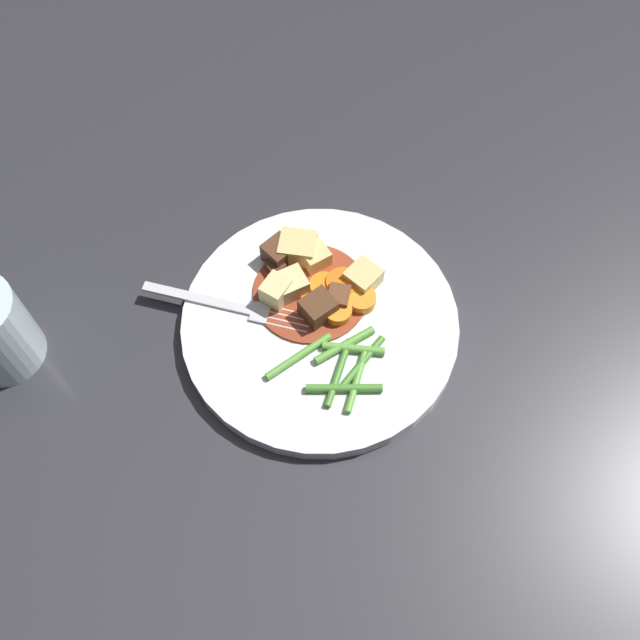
% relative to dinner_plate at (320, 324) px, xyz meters
% --- Properties ---
extents(ground_plane, '(3.00, 3.00, 0.00)m').
position_rel_dinner_plate_xyz_m(ground_plane, '(0.00, 0.00, -0.01)').
color(ground_plane, '#2D2D33').
extents(dinner_plate, '(0.28, 0.28, 0.02)m').
position_rel_dinner_plate_xyz_m(dinner_plate, '(0.00, 0.00, 0.00)').
color(dinner_plate, white).
rests_on(dinner_plate, ground_plane).
extents(stew_sauce, '(0.12, 0.12, 0.00)m').
position_rel_dinner_plate_xyz_m(stew_sauce, '(0.03, -0.00, 0.01)').
color(stew_sauce, '#93381E').
rests_on(stew_sauce, dinner_plate).
extents(carrot_slice_0, '(0.03, 0.03, 0.01)m').
position_rel_dinner_plate_xyz_m(carrot_slice_0, '(0.02, -0.00, 0.01)').
color(carrot_slice_0, orange).
rests_on(carrot_slice_0, dinner_plate).
extents(carrot_slice_1, '(0.04, 0.04, 0.01)m').
position_rel_dinner_plate_xyz_m(carrot_slice_1, '(-0.00, -0.02, 0.02)').
color(carrot_slice_1, orange).
rests_on(carrot_slice_1, dinner_plate).
extents(carrot_slice_2, '(0.04, 0.04, 0.01)m').
position_rel_dinner_plate_xyz_m(carrot_slice_2, '(0.03, -0.03, 0.02)').
color(carrot_slice_2, orange).
rests_on(carrot_slice_2, dinner_plate).
extents(carrot_slice_3, '(0.04, 0.04, 0.01)m').
position_rel_dinner_plate_xyz_m(carrot_slice_3, '(0.01, -0.05, 0.02)').
color(carrot_slice_3, orange).
rests_on(carrot_slice_3, dinner_plate).
extents(carrot_slice_4, '(0.04, 0.04, 0.01)m').
position_rel_dinner_plate_xyz_m(carrot_slice_4, '(0.03, -0.01, 0.01)').
color(carrot_slice_4, orange).
rests_on(carrot_slice_4, dinner_plate).
extents(potato_chunk_0, '(0.04, 0.04, 0.03)m').
position_rel_dinner_plate_xyz_m(potato_chunk_0, '(0.04, 0.03, 0.02)').
color(potato_chunk_0, '#EAD68C').
rests_on(potato_chunk_0, dinner_plate).
extents(potato_chunk_1, '(0.03, 0.03, 0.02)m').
position_rel_dinner_plate_xyz_m(potato_chunk_1, '(0.07, -0.01, 0.02)').
color(potato_chunk_1, '#E5CC7A').
rests_on(potato_chunk_1, dinner_plate).
extents(potato_chunk_2, '(0.04, 0.04, 0.02)m').
position_rel_dinner_plate_xyz_m(potato_chunk_2, '(0.03, -0.05, 0.02)').
color(potato_chunk_2, '#E5CC7A').
rests_on(potato_chunk_2, dinner_plate).
extents(potato_chunk_3, '(0.03, 0.04, 0.02)m').
position_rel_dinner_plate_xyz_m(potato_chunk_3, '(0.04, 0.02, 0.02)').
color(potato_chunk_3, '#EAD68C').
rests_on(potato_chunk_3, dinner_plate).
extents(potato_chunk_4, '(0.05, 0.05, 0.03)m').
position_rel_dinner_plate_xyz_m(potato_chunk_4, '(0.08, 0.00, 0.02)').
color(potato_chunk_4, '#E5CC7A').
rests_on(potato_chunk_4, dinner_plate).
extents(meat_chunk_0, '(0.03, 0.03, 0.02)m').
position_rel_dinner_plate_xyz_m(meat_chunk_0, '(0.01, -0.02, 0.02)').
color(meat_chunk_0, brown).
rests_on(meat_chunk_0, dinner_plate).
extents(meat_chunk_1, '(0.02, 0.02, 0.01)m').
position_rel_dinner_plate_xyz_m(meat_chunk_1, '(0.07, 0.03, 0.02)').
color(meat_chunk_1, '#4C2B19').
rests_on(meat_chunk_1, dinner_plate).
extents(meat_chunk_2, '(0.04, 0.04, 0.03)m').
position_rel_dinner_plate_xyz_m(meat_chunk_2, '(0.01, -0.00, 0.02)').
color(meat_chunk_2, '#56331E').
rests_on(meat_chunk_2, dinner_plate).
extents(meat_chunk_3, '(0.04, 0.04, 0.02)m').
position_rel_dinner_plate_xyz_m(meat_chunk_3, '(0.08, 0.02, 0.02)').
color(meat_chunk_3, '#56331E').
rests_on(meat_chunk_3, dinner_plate).
extents(green_bean_0, '(0.02, 0.07, 0.01)m').
position_rel_dinner_plate_xyz_m(green_bean_0, '(-0.04, -0.01, 0.01)').
color(green_bean_0, '#66AD42').
rests_on(green_bean_0, dinner_plate).
extents(green_bean_1, '(0.05, 0.06, 0.01)m').
position_rel_dinner_plate_xyz_m(green_bean_1, '(-0.06, -0.02, 0.01)').
color(green_bean_1, '#4C8E33').
rests_on(green_bean_1, dinner_plate).
extents(green_bean_2, '(0.03, 0.07, 0.01)m').
position_rel_dinner_plate_xyz_m(green_bean_2, '(-0.03, 0.03, 0.01)').
color(green_bean_2, '#66AD42').
rests_on(green_bean_2, dinner_plate).
extents(green_bean_3, '(0.06, 0.04, 0.01)m').
position_rel_dinner_plate_xyz_m(green_bean_3, '(-0.07, -0.01, 0.01)').
color(green_bean_3, '#66AD42').
rests_on(green_bean_3, dinner_plate).
extents(green_bean_4, '(0.03, 0.07, 0.01)m').
position_rel_dinner_plate_xyz_m(green_bean_4, '(-0.08, 0.00, 0.01)').
color(green_bean_4, '#4C8E33').
rests_on(green_bean_4, dinner_plate).
extents(green_bean_5, '(0.06, 0.05, 0.01)m').
position_rel_dinner_plate_xyz_m(green_bean_5, '(-0.06, -0.00, 0.01)').
color(green_bean_5, '#4C8E33').
rests_on(green_bean_5, dinner_plate).
extents(green_bean_6, '(0.03, 0.06, 0.01)m').
position_rel_dinner_plate_xyz_m(green_bean_6, '(-0.04, -0.02, 0.01)').
color(green_bean_6, '#66AD42').
rests_on(green_bean_6, dinner_plate).
extents(fork, '(0.10, 0.16, 0.00)m').
position_rel_dinner_plate_xyz_m(fork, '(0.04, 0.08, 0.01)').
color(fork, silver).
rests_on(fork, dinner_plate).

